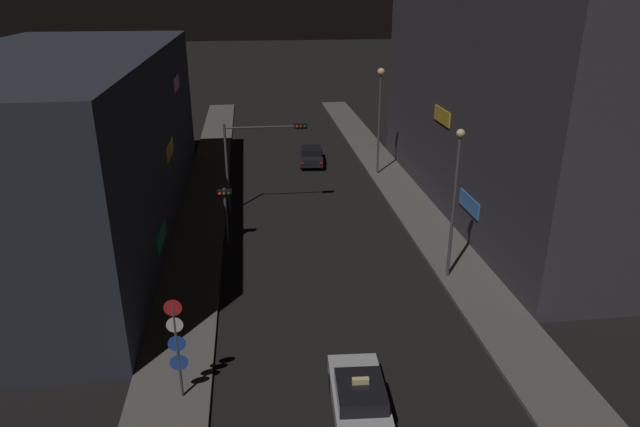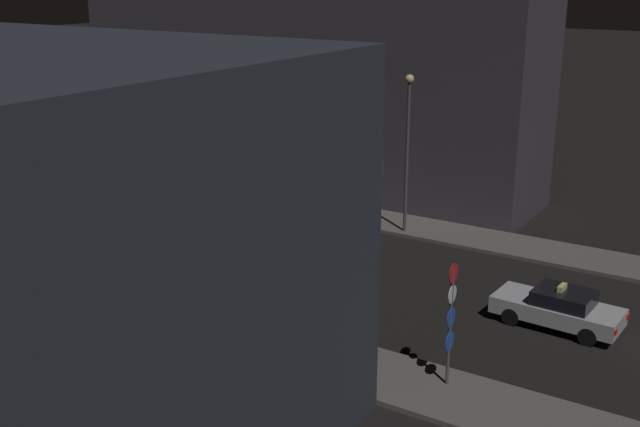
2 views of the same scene
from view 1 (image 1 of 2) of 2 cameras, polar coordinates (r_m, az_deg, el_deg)
name	(u,v)px [view 1 (image 1 of 2)]	position (r m, az deg, el deg)	size (l,w,h in m)	color
sidewalk_left	(207,191)	(40.99, -11.36, 2.23)	(2.94, 62.65, 0.17)	#5B5651
sidewalk_right	(395,183)	(42.17, 7.58, 3.03)	(2.94, 62.65, 0.17)	#5B5651
building_facade_left	(62,146)	(35.51, -24.60, 6.21)	(11.94, 29.66, 10.36)	#282D38
building_facade_right	(491,106)	(37.46, 16.89, 10.31)	(6.29, 27.89, 13.30)	#3D3842
taxi	(360,399)	(20.02, 4.02, -18.14)	(2.05, 4.54, 1.62)	#B7B7BC
far_car	(311,155)	(46.55, -0.87, 5.88)	(2.24, 4.61, 1.42)	black
traffic_light_overhead	(257,149)	(35.71, -6.38, 6.51)	(5.18, 0.42, 5.79)	#47474C
traffic_light_left_kerb	(225,204)	(31.73, -9.54, 0.95)	(0.80, 0.42, 3.32)	#47474C
sign_pole_left	(177,343)	(20.24, -14.23, -12.56)	(0.63, 0.10, 3.90)	#47474C
street_lamp_near_block	(455,190)	(27.36, 13.47, 2.35)	(0.41, 0.41, 7.46)	#47474C
street_lamp_far_block	(380,102)	(42.74, 6.06, 11.09)	(0.53, 0.53, 7.96)	#47474C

